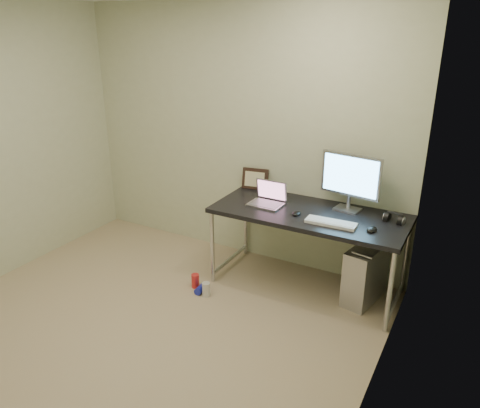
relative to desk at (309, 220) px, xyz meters
name	(u,v)px	position (x,y,z in m)	size (l,w,h in m)	color
floor	(131,339)	(-0.91, -1.38, -0.68)	(3.50, 3.50, 0.00)	tan
wall_back	(239,136)	(-0.91, 0.37, 0.57)	(3.50, 0.02, 2.50)	beige
wall_right	(373,241)	(0.84, -1.38, 0.57)	(0.02, 3.50, 2.50)	beige
desk	(309,220)	(0.00, 0.00, 0.00)	(1.69, 0.74, 0.75)	black
tower_computer	(365,274)	(0.53, 0.05, -0.42)	(0.30, 0.52, 0.54)	silver
cable_a	(369,245)	(0.48, 0.32, -0.28)	(0.01, 0.01, 0.70)	black
cable_b	(379,250)	(0.57, 0.30, -0.30)	(0.01, 0.01, 0.72)	black
can_red	(195,281)	(-0.89, -0.50, -0.61)	(0.07, 0.07, 0.13)	red
can_white	(206,289)	(-0.72, -0.58, -0.61)	(0.07, 0.07, 0.13)	silver
can_blue	(200,289)	(-0.80, -0.56, -0.64)	(0.07, 0.07, 0.12)	#1E29BB
laptop	(268,199)	(-0.40, 0.00, 0.12)	(0.31, 0.25, 0.21)	#A2A2A9
monitor	(350,178)	(0.28, 0.21, 0.37)	(0.54, 0.19, 0.51)	#A2A2A9
keyboard	(331,223)	(0.25, -0.17, 0.09)	(0.41, 0.13, 0.03)	silver
mouse_right	(372,228)	(0.58, -0.14, 0.09)	(0.08, 0.12, 0.04)	black
mouse_left	(297,212)	(-0.08, -0.11, 0.09)	(0.07, 0.11, 0.04)	black
headphones	(394,219)	(0.69, 0.13, 0.10)	(0.17, 0.10, 0.11)	black
picture_frame	(255,179)	(-0.69, 0.31, 0.18)	(0.26, 0.03, 0.21)	black
webcam	(278,187)	(-0.42, 0.26, 0.15)	(0.04, 0.03, 0.11)	silver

